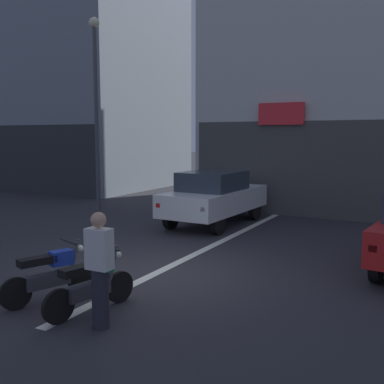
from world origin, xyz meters
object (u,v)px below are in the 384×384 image
person_by_motorcycles (100,269)px  motorcycle_green_row_left_mid (91,283)px  motorcycle_blue_row_leftmost (51,274)px  street_lamp (96,96)px  car_white_crossing_near (214,196)px

person_by_motorcycles → motorcycle_green_row_left_mid: bearing=141.5°
motorcycle_green_row_left_mid → motorcycle_blue_row_leftmost: bearing=176.0°
street_lamp → motorcycle_blue_row_leftmost: size_ratio=4.24×
motorcycle_blue_row_leftmost → motorcycle_green_row_left_mid: size_ratio=0.97×
street_lamp → motorcycle_green_row_left_mid: street_lamp is taller
person_by_motorcycles → motorcycle_blue_row_leftmost: bearing=161.8°
motorcycle_blue_row_leftmost → motorcycle_green_row_left_mid: (0.91, -0.06, 0.00)m
motorcycle_green_row_left_mid → street_lamp: bearing=128.9°
motorcycle_blue_row_leftmost → person_by_motorcycles: person_by_motorcycles is taller
car_white_crossing_near → person_by_motorcycles: (1.87, -7.70, -0.03)m
car_white_crossing_near → street_lamp: street_lamp is taller
street_lamp → motorcycle_green_row_left_mid: 10.30m
motorcycle_green_row_left_mid → person_by_motorcycles: 0.76m
street_lamp → person_by_motorcycles: 10.76m
car_white_crossing_near → person_by_motorcycles: 7.93m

